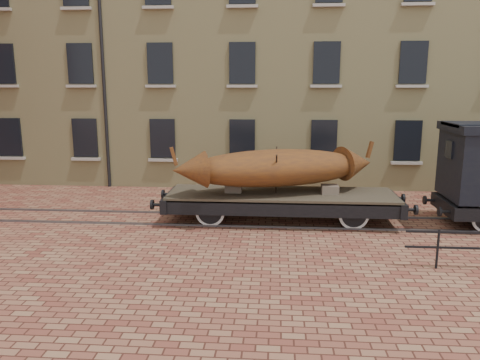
{
  "coord_description": "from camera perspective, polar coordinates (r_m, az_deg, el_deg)",
  "views": [
    {
      "loc": [
        -1.05,
        -15.16,
        4.51
      ],
      "look_at": [
        -2.25,
        0.5,
        1.3
      ],
      "focal_mm": 35.0,
      "sensor_mm": 36.0,
      "label": 1
    }
  ],
  "objects": [
    {
      "name": "rail_track",
      "position": [
        15.84,
        8.05,
        -4.99
      ],
      "size": [
        30.0,
        1.52,
        0.06
      ],
      "color": "#59595E",
      "rests_on": "ground"
    },
    {
      "name": "ground",
      "position": [
        15.85,
        8.04,
        -5.1
      ],
      "size": [
        90.0,
        90.0,
        0.0
      ],
      "primitive_type": "plane",
      "color": "brown"
    },
    {
      "name": "flatcar_wagon",
      "position": [
        15.61,
        5.04,
        -2.27
      ],
      "size": [
        8.43,
        2.29,
        1.27
      ],
      "color": "#463C2D",
      "rests_on": "ground"
    },
    {
      "name": "warehouse_cream",
      "position": [
        25.6,
        14.09,
        16.8
      ],
      "size": [
        40.0,
        10.19,
        14.0
      ],
      "color": "#DBCC86",
      "rests_on": "ground"
    },
    {
      "name": "iron_boat",
      "position": [
        15.39,
        4.46,
        1.51
      ],
      "size": [
        6.82,
        3.63,
        1.64
      ],
      "color": "brown",
      "rests_on": "flatcar_wagon"
    }
  ]
}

